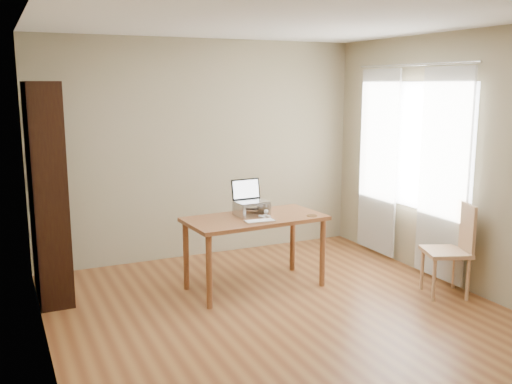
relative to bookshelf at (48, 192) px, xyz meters
name	(u,v)px	position (x,y,z in m)	size (l,w,h in m)	color
room	(294,176)	(1.86, -1.54, 0.25)	(4.04, 4.54, 2.64)	brown
bookshelf	(48,192)	(0.00, 0.00, 0.00)	(0.30, 0.90, 2.10)	black
curtains	(408,166)	(3.75, -0.75, 0.12)	(0.03, 1.90, 2.25)	silver
desk	(255,226)	(1.91, -0.65, -0.40)	(1.44, 0.79, 0.75)	brown
laptop_stand	(252,207)	(1.91, -0.57, -0.22)	(0.32, 0.25, 0.13)	silver
laptop	(249,196)	(1.91, -0.51, -0.11)	(0.33, 0.29, 0.23)	silver
keyboard	(260,221)	(1.86, -0.87, -0.29)	(0.30, 0.15, 0.02)	silver
coaster	(312,216)	(2.45, -0.86, -0.30)	(0.11, 0.11, 0.01)	brown
cat	(254,208)	(1.95, -0.54, -0.24)	(0.25, 0.48, 0.15)	#4B423B
chair	(452,245)	(3.61, -1.63, -0.55)	(0.54, 0.54, 0.93)	tan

